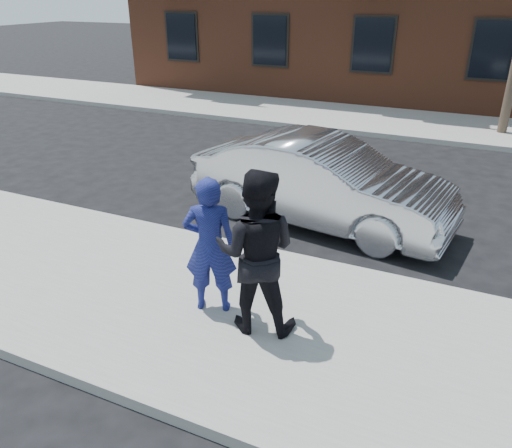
% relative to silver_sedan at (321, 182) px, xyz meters
% --- Properties ---
extents(ground, '(100.00, 100.00, 0.00)m').
position_rel_silver_sedan_xyz_m(ground, '(-1.49, -3.20, -0.78)').
color(ground, black).
rests_on(ground, ground).
extents(near_sidewalk, '(50.00, 3.50, 0.15)m').
position_rel_silver_sedan_xyz_m(near_sidewalk, '(-1.49, -3.45, -0.70)').
color(near_sidewalk, gray).
rests_on(near_sidewalk, ground).
extents(near_curb, '(50.00, 0.10, 0.15)m').
position_rel_silver_sedan_xyz_m(near_curb, '(-1.49, -1.65, -0.70)').
color(near_curb, '#999691').
rests_on(near_curb, ground).
extents(far_sidewalk, '(50.00, 3.50, 0.15)m').
position_rel_silver_sedan_xyz_m(far_sidewalk, '(-1.49, 8.05, -0.70)').
color(far_sidewalk, gray).
rests_on(far_sidewalk, ground).
extents(far_curb, '(50.00, 0.10, 0.15)m').
position_rel_silver_sedan_xyz_m(far_curb, '(-1.49, 6.25, -0.70)').
color(far_curb, '#999691').
rests_on(far_curb, ground).
extents(silver_sedan, '(4.91, 2.26, 1.56)m').
position_rel_silver_sedan_xyz_m(silver_sedan, '(0.00, 0.00, 0.00)').
color(silver_sedan, '#B7BABF').
rests_on(silver_sedan, ground).
extents(man_hoodie, '(0.77, 0.64, 1.80)m').
position_rel_silver_sedan_xyz_m(man_hoodie, '(-0.35, -3.43, 0.27)').
color(man_hoodie, navy).
rests_on(man_hoodie, near_sidewalk).
extents(man_peacoat, '(1.15, 0.99, 2.03)m').
position_rel_silver_sedan_xyz_m(man_peacoat, '(0.33, -3.54, 0.39)').
color(man_peacoat, black).
rests_on(man_peacoat, near_sidewalk).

